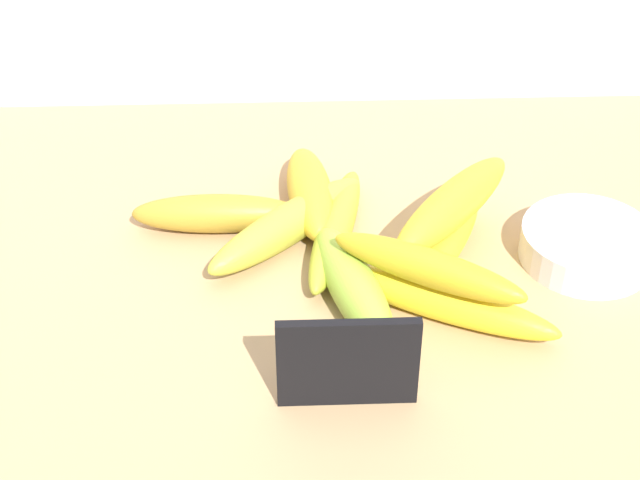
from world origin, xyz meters
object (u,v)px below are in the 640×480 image
object	(u,v)px
fruit_bowl	(587,245)
banana_8	(453,205)
banana_5	(443,302)
banana_0	(336,229)
banana_7	(428,268)
banana_3	(288,224)
banana_4	(217,214)
banana_2	(310,193)
chalkboard_sign	(348,365)
banana_6	(353,286)
banana_1	(443,244)

from	to	relation	value
fruit_bowl	banana_8	xyz separation A→B (cm)	(-12.76, 1.13, 4.11)
banana_5	fruit_bowl	bearing A→B (deg)	27.89
fruit_bowl	banana_0	distance (cm)	23.57
banana_5	banana_7	world-z (taller)	banana_7
banana_3	banana_4	world-z (taller)	same
banana_2	banana_3	distance (cm)	5.38
chalkboard_sign	banana_5	xyz separation A→B (cm)	(8.87, 9.64, -2.14)
banana_0	banana_7	xyz separation A→B (cm)	(7.29, -10.48, 3.44)
chalkboard_sign	fruit_bowl	size ratio (longest dim) A/B	0.89
chalkboard_sign	banana_8	bearing A→B (deg)	59.97
chalkboard_sign	banana_6	size ratio (longest dim) A/B	0.64
banana_0	banana_8	distance (cm)	11.53
banana_5	banana_8	world-z (taller)	banana_8
banana_0	banana_5	world-z (taller)	banana_5
banana_0	banana_4	bearing A→B (deg)	167.70
banana_5	banana_2	bearing A→B (deg)	124.04
banana_3	banana_8	xyz separation A→B (cm)	(15.10, -2.59, 3.72)
banana_2	banana_7	bearing A→B (deg)	-58.74
chalkboard_sign	banana_3	xyz separation A→B (cm)	(-4.41, 21.08, -1.91)
banana_3	banana_8	bearing A→B (deg)	-9.74
banana_0	banana_7	distance (cm)	13.22
banana_2	banana_5	xyz separation A→B (cm)	(11.03, -16.33, -0.47)
banana_1	banana_6	world-z (taller)	banana_6
banana_5	banana_8	bearing A→B (deg)	78.37
banana_2	banana_6	bearing A→B (deg)	-76.85
fruit_bowl	banana_5	world-z (taller)	banana_5
banana_3	banana_5	xyz separation A→B (cm)	(13.28, -11.44, -0.24)
banana_4	banana_7	size ratio (longest dim) A/B	0.93
banana_1	banana_4	world-z (taller)	banana_4
banana_3	banana_5	distance (cm)	17.53
banana_7	banana_8	xyz separation A→B (cm)	(3.28, 8.29, 0.61)
chalkboard_sign	banana_8	xyz separation A→B (cm)	(10.69, 18.49, 1.81)
fruit_bowl	banana_1	xyz separation A→B (cm)	(-13.50, 0.27, 0.27)
banana_0	banana_7	world-z (taller)	banana_7
banana_0	banana_2	distance (cm)	5.78
banana_0	banana_4	xyz separation A→B (cm)	(-11.42, 2.49, 0.28)
banana_0	banana_4	size ratio (longest dim) A/B	1.19
chalkboard_sign	banana_7	world-z (taller)	chalkboard_sign
banana_1	banana_2	size ratio (longest dim) A/B	1.09
banana_5	chalkboard_sign	bearing A→B (deg)	-132.61
banana_5	banana_6	xyz separation A→B (cm)	(-7.66, 1.91, 0.39)
fruit_bowl	banana_1	distance (cm)	13.51
banana_3	chalkboard_sign	bearing A→B (deg)	-78.19
fruit_bowl	banana_1	size ratio (longest dim) A/B	0.75
banana_4	banana_6	distance (cm)	17.07
banana_1	banana_2	xyz separation A→B (cm)	(-12.11, 8.33, 0.35)
chalkboard_sign	banana_5	world-z (taller)	chalkboard_sign
banana_2	banana_6	xyz separation A→B (cm)	(3.37, -14.41, -0.08)
banana_7	banana_8	distance (cm)	8.93
banana_3	banana_4	distance (cm)	7.19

